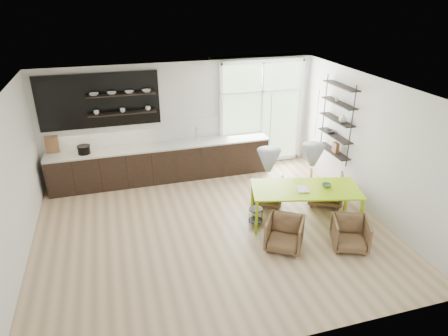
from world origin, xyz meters
TOP-DOWN VIEW (x-y plane):
  - room at (0.58, 1.10)m, footprint 7.02×6.01m
  - kitchen_run at (-0.70, 2.69)m, footprint 5.54×0.69m
  - right_shelving at (3.36, 1.17)m, footprint 0.26×1.22m
  - dining_table at (1.92, -0.22)m, footprint 2.36×1.49m
  - armchair_back_left at (1.51, 0.76)m, footprint 0.88×0.89m
  - armchair_back_right at (2.78, 0.41)m, footprint 1.02×1.03m
  - armchair_front_left at (1.16, -0.94)m, footprint 0.93×0.93m
  - armchair_front_right at (2.35, -1.28)m, footprint 0.85×0.86m
  - wire_stool at (0.92, -0.04)m, footprint 0.30×0.30m
  - table_book at (1.72, -0.23)m, footprint 0.28×0.34m
  - table_bowl at (2.37, -0.27)m, footprint 0.23×0.23m

SIDE VIEW (x-z plane):
  - wire_stool at x=0.92m, z-range 0.06..0.44m
  - armchair_front_right at x=2.35m, z-range 0.00..0.60m
  - armchair_back_left at x=1.51m, z-range 0.00..0.61m
  - armchair_front_left at x=1.16m, z-range 0.00..0.62m
  - armchair_back_right at x=2.78m, z-range 0.00..0.70m
  - kitchen_run at x=-0.70m, z-range -0.78..1.97m
  - dining_table at x=1.92m, z-range 0.34..1.14m
  - table_book at x=1.72m, z-range 0.80..0.82m
  - table_bowl at x=2.37m, z-range 0.80..0.86m
  - room at x=0.58m, z-range 0.00..2.92m
  - right_shelving at x=3.36m, z-range 0.70..2.60m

